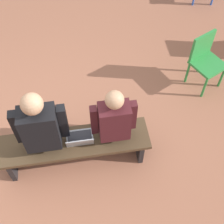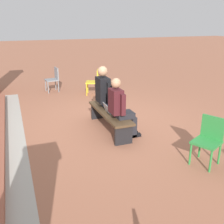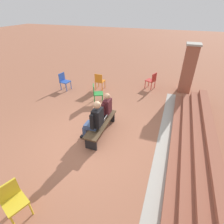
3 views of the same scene
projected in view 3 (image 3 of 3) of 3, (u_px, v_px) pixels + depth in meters
The scene contains 13 objects.
ground_plane at pixel (93, 139), 5.75m from camera, with size 60.00×60.00×0.00m, color #9E6047.
concrete_strip at pixel (163, 148), 5.39m from camera, with size 7.98×0.40×0.01m, color #A8A399.
brick_steps at pixel (198, 150), 5.00m from camera, with size 7.18×1.20×0.60m.
brick_pillar_left_of_steps at pixel (188, 69), 8.26m from camera, with size 0.64×0.64×2.31m.
bench at pixel (101, 125), 5.80m from camera, with size 1.80×0.44×0.45m.
person_student at pixel (105, 109), 6.02m from camera, with size 0.52×0.65×1.30m.
person_adult at pixel (94, 120), 5.36m from camera, with size 0.59×0.74×1.42m.
laptop at pixel (102, 120), 5.78m from camera, with size 0.32×0.29×0.21m.
plastic_chair_foreground at pixel (96, 92), 7.64m from camera, with size 0.56×0.56×0.84m.
plastic_chair_near_bench_left at pixel (13, 199), 3.48m from camera, with size 0.55×0.55×0.84m.
plastic_chair_far_right at pixel (152, 80), 8.90m from camera, with size 0.54×0.54×0.84m.
plastic_chair_by_pillar at pixel (100, 80), 8.82m from camera, with size 0.43×0.43×0.84m.
plastic_chair_mid_courtyard at pixel (64, 80), 8.84m from camera, with size 0.47×0.47×0.84m.
Camera 3 is at (3.93, 2.11, 3.79)m, focal length 28.00 mm.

